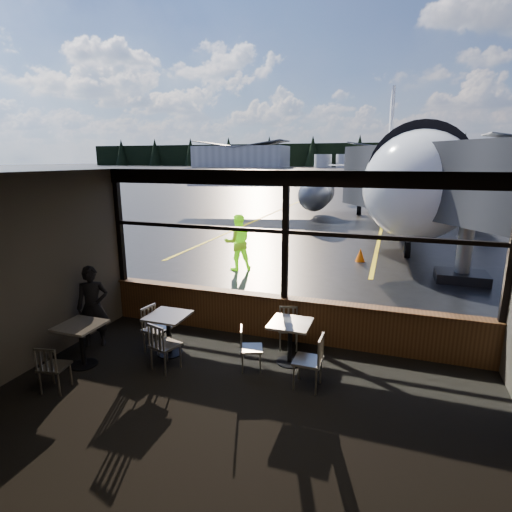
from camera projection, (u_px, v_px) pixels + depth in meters
The scene contains 30 objects.
ground_plane at pixel (388, 172), 118.83m from camera, with size 520.00×520.00×0.00m, color black.
carpet_floor at pixel (229, 424), 5.71m from camera, with size 8.00×6.00×0.01m, color black.
ceiling at pixel (225, 176), 4.88m from camera, with size 8.00×6.00×0.04m, color #38332D.
wall_left at pixel (3, 281), 6.55m from camera, with size 0.04×6.00×3.50m, color #484239.
wall_back at pixel (44, 474), 2.54m from camera, with size 8.00×0.04×3.50m, color #484239.
window_sill at pixel (284, 319), 8.36m from camera, with size 8.00×0.28×0.90m, color #4C2D17.
window_header at pixel (286, 178), 7.68m from camera, with size 8.00×0.18×0.30m, color black.
mullion_left at pixel (119, 226), 9.19m from camera, with size 0.12×0.12×2.60m, color black.
mullion_centre at pixel (285, 237), 7.95m from camera, with size 0.12×0.12×2.60m, color black.
window_transom at pixel (285, 232), 7.93m from camera, with size 8.00×0.10×0.08m, color black.
airliner at pixel (399, 134), 25.03m from camera, with size 28.53×34.23×10.46m, color white, non-canonical shape.
jet_bridge at pixel (450, 204), 11.83m from camera, with size 9.05×11.06×4.83m, color #2A2A2C, non-canonical shape.
cafe_table_near at pixel (290, 343), 7.36m from camera, with size 0.74×0.74×0.81m, color #A9A29B, non-canonical shape.
cafe_table_mid at pixel (169, 335), 7.70m from camera, with size 0.74×0.74×0.82m, color #ADA99F, non-canonical shape.
cafe_table_left at pixel (82, 345), 7.27m from camera, with size 0.74×0.74×0.81m, color #ABA69D, non-canonical shape.
chair_near_e at pixel (308, 361), 6.55m from camera, with size 0.52×0.52×0.95m, color #AEAA9D, non-canonical shape.
chair_near_w at pixel (251, 349), 7.12m from camera, with size 0.45×0.45×0.82m, color #B2AEA1, non-canonical shape.
chair_near_n at pixel (288, 329), 7.94m from camera, with size 0.46×0.46×0.84m, color #ADA99C, non-canonical shape.
chair_mid_s at pixel (165, 346), 7.13m from camera, with size 0.51×0.51×0.93m, color #B2ACA0, non-canonical shape.
chair_mid_w at pixel (157, 329), 7.80m from camera, with size 0.50×0.50×0.92m, color #B8B2A6, non-canonical shape.
chair_left_s at pixel (55, 367), 6.48m from camera, with size 0.46×0.46×0.84m, color #A9A598, non-canonical shape.
passenger at pixel (93, 307), 7.98m from camera, with size 0.61×0.40×1.66m, color black.
ground_crew at pixel (238, 242), 13.56m from camera, with size 0.93×0.72×1.91m, color #BFF219.
cone_nose at pixel (360, 255), 14.81m from camera, with size 0.36×0.36×0.50m, color #EE5607.
hangar_left at pixel (241, 156), 194.70m from camera, with size 45.00×18.00×11.00m, color silver, non-canonical shape.
hangar_mid at pixel (391, 156), 177.43m from camera, with size 38.00×15.00×10.00m, color silver, non-canonical shape.
fuel_tank_a at pixel (323, 161), 184.56m from camera, with size 8.00×8.00×6.00m, color silver.
fuel_tank_b at pixel (345, 161), 181.42m from camera, with size 8.00×8.00×6.00m, color silver.
fuel_tank_c at pixel (368, 161), 178.28m from camera, with size 8.00×8.00×6.00m, color silver.
treeline at pixel (392, 155), 200.19m from camera, with size 360.00×3.00×12.00m, color black.
Camera 1 is at (1.97, -7.59, 3.70)m, focal length 28.00 mm.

